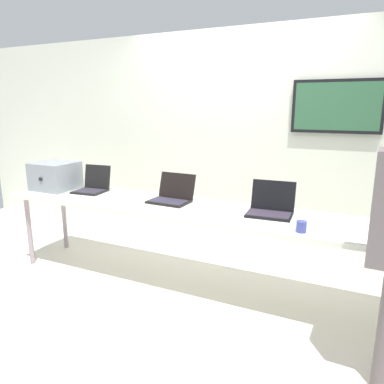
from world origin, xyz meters
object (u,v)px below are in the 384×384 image
Objects in this scene: coffee_mug at (301,227)px; workbench at (192,212)px; laptop_station_1 at (172,195)px; equipment_box at (55,176)px; laptop_station_0 at (93,186)px; laptop_station_2 at (271,207)px.

workbench is at bearing 165.79° from coffee_mug.
equipment_box is at bearing -176.69° from laptop_station_1.
laptop_station_2 is at bearing -0.26° from laptop_station_0.
laptop_station_1 is at bearing 164.25° from coffee_mug.
laptop_station_1 is 0.94m from laptop_station_2.
workbench is 9.85× the size of laptop_station_1.
equipment_box is at bearing 174.10° from coffee_mug.
equipment_box is 1.09× the size of laptop_station_1.
workbench is 46.35× the size of coffee_mug.
laptop_station_0 is 4.09× the size of coffee_mug.
laptop_station_1 is at bearing 179.83° from laptop_station_2.
laptop_station_0 reaches higher than workbench.
workbench is 0.29m from laptop_station_1.
equipment_box is 1.38m from laptop_station_1.
equipment_box is 5.13× the size of coffee_mug.
laptop_station_2 is at bearing 8.16° from workbench.
coffee_mug is at bearing -15.75° from laptop_station_1.
coffee_mug is (2.19, -0.36, -0.02)m from laptop_station_0.
workbench is at bearing -0.73° from equipment_box.
laptop_station_2 is at bearing 1.90° from equipment_box.
laptop_station_2 reaches higher than coffee_mug.
laptop_station_2 is (0.94, -0.00, 0.00)m from laptop_station_1.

